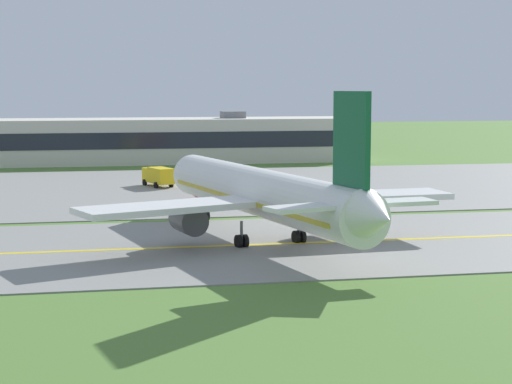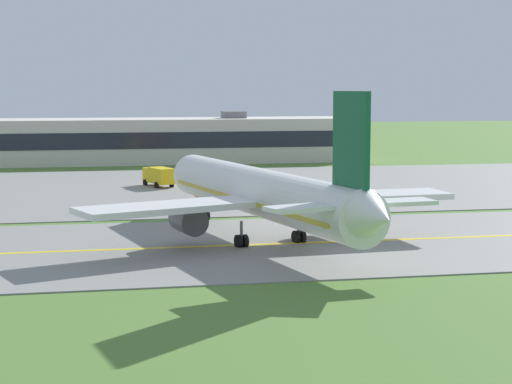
{
  "view_description": "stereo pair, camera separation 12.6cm",
  "coord_description": "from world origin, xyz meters",
  "views": [
    {
      "loc": [
        -14.55,
        -70.02,
        12.94
      ],
      "look_at": [
        0.36,
        3.78,
        4.0
      ],
      "focal_mm": 61.89,
      "sensor_mm": 36.0,
      "label": 1
    },
    {
      "loc": [
        -14.43,
        -70.04,
        12.94
      ],
      "look_at": [
        0.36,
        3.78,
        4.0
      ],
      "focal_mm": 61.89,
      "sensor_mm": 36.0,
      "label": 2
    }
  ],
  "objects": [
    {
      "name": "service_truck_baggage",
      "position": [
        -4.41,
        44.59,
        1.53
      ],
      "size": [
        3.88,
        6.34,
        2.6
      ],
      "color": "yellow",
      "rests_on": "ground"
    },
    {
      "name": "airplane_lead",
      "position": [
        0.47,
        1.3,
        4.13
      ],
      "size": [
        32.13,
        39.35,
        12.7
      ],
      "color": "white",
      "rests_on": "ground"
    },
    {
      "name": "taxiway_strip",
      "position": [
        0.0,
        0.0,
        0.05
      ],
      "size": [
        240.0,
        28.0,
        0.1
      ],
      "primitive_type": "cube",
      "color": "gray",
      "rests_on": "ground"
    },
    {
      "name": "ground_plane",
      "position": [
        0.0,
        0.0,
        0.0
      ],
      "size": [
        500.0,
        500.0,
        0.0
      ],
      "primitive_type": "plane",
      "color": "#517A33"
    },
    {
      "name": "terminal_building",
      "position": [
        -1.1,
        83.26,
        3.81
      ],
      "size": [
        67.01,
        13.17,
        8.8
      ],
      "color": "beige",
      "rests_on": "ground"
    },
    {
      "name": "service_truck_fuel",
      "position": [
        1.25,
        29.46,
        1.53
      ],
      "size": [
        6.13,
        2.67,
        2.6
      ],
      "color": "red",
      "rests_on": "ground"
    },
    {
      "name": "taxiway_centreline",
      "position": [
        0.0,
        0.0,
        0.11
      ],
      "size": [
        220.0,
        0.6,
        0.01
      ],
      "primitive_type": "cube",
      "color": "yellow",
      "rests_on": "taxiway_strip"
    },
    {
      "name": "apron_pad",
      "position": [
        10.0,
        42.0,
        0.05
      ],
      "size": [
        140.0,
        52.0,
        0.1
      ],
      "primitive_type": "cube",
      "color": "gray",
      "rests_on": "ground"
    }
  ]
}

